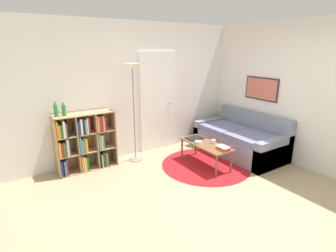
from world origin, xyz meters
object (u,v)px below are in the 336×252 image
at_px(coffee_table, 205,146).
at_px(laptop, 195,138).
at_px(floor_lamp, 133,81).
at_px(bottle_middle, 64,110).
at_px(bowl, 198,142).
at_px(cup, 213,142).
at_px(bookshelf, 83,141).
at_px(bottle_left, 56,110).
at_px(couch, 241,140).

bearing_deg(coffee_table, laptop, 89.79).
relative_size(floor_lamp, coffee_table, 1.74).
xyz_separation_m(laptop, bottle_middle, (-2.19, 0.71, 0.69)).
relative_size(bowl, cup, 1.64).
height_order(bookshelf, bottle_middle, bottle_middle).
xyz_separation_m(coffee_table, bottle_middle, (-2.19, 1.03, 0.75)).
height_order(bookshelf, bottle_left, bottle_left).
relative_size(coffee_table, bottle_left, 4.33).
height_order(floor_lamp, cup, floor_lamp).
bearing_deg(bookshelf, laptop, -20.47).
bearing_deg(cup, couch, 9.12).
height_order(bookshelf, bowl, bookshelf).
relative_size(laptop, cup, 4.04).
distance_m(coffee_table, bowl, 0.15).
height_order(coffee_table, cup, cup).
xyz_separation_m(bowl, cup, (0.23, -0.15, 0.01)).
distance_m(coffee_table, bottle_left, 2.64).
distance_m(bookshelf, bottle_middle, 0.65).
xyz_separation_m(couch, bottle_left, (-3.34, 0.96, 0.86)).
bearing_deg(bottle_middle, coffee_table, -25.19).
height_order(bookshelf, couch, bookshelf).
bearing_deg(couch, bottle_middle, 163.46).
height_order(floor_lamp, laptop, floor_lamp).
xyz_separation_m(bookshelf, couch, (2.96, -0.97, -0.25)).
height_order(couch, bowl, couch).
bearing_deg(laptop, coffee_table, -90.21).
distance_m(cup, bottle_left, 2.76).
relative_size(bookshelf, bottle_middle, 4.67).
relative_size(coffee_table, bowl, 8.54).
height_order(bowl, bottle_left, bottle_left).
distance_m(coffee_table, bottle_middle, 2.53).
bearing_deg(bowl, bottle_middle, 155.41).
bearing_deg(bottle_left, bowl, -23.57).
relative_size(bookshelf, bottle_left, 4.21).
bearing_deg(bookshelf, cup, -28.52).
distance_m(laptop, cup, 0.41).
xyz_separation_m(floor_lamp, cup, (1.10, -1.00, -1.07)).
bearing_deg(floor_lamp, bowl, -44.16).
bearing_deg(couch, bowl, 179.73).
distance_m(laptop, bowl, 0.27).
bearing_deg(coffee_table, bowl, 144.57).
height_order(coffee_table, bowl, bowl).
bearing_deg(bookshelf, couch, -18.12).
bearing_deg(couch, laptop, 166.45).
relative_size(laptop, bottle_left, 1.25).
relative_size(bookshelf, bowl, 8.32).
xyz_separation_m(couch, bowl, (-1.14, 0.01, 0.17)).
height_order(cup, bottle_middle, bottle_middle).
distance_m(couch, cup, 0.94).
bearing_deg(couch, coffee_table, -176.00).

